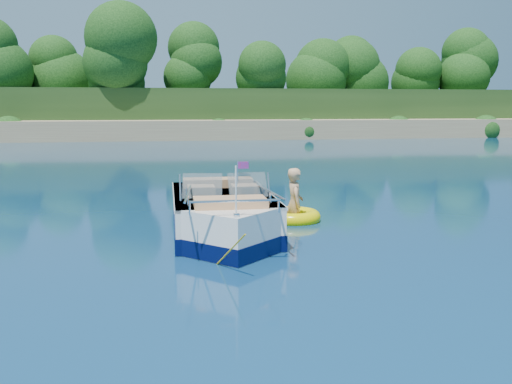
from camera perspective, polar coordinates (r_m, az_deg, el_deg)
ground at (r=9.95m, az=11.61°, el=-6.78°), size 160.00×160.00×0.00m
shoreline at (r=72.78m, az=-7.30°, el=7.27°), size 170.00×59.00×6.00m
treeline at (r=50.13m, az=-6.03°, el=11.94°), size 150.00×7.12×8.19m
motorboat at (r=11.53m, az=-3.23°, el=-2.63°), size 2.10×5.63×1.87m
tow_tube at (r=13.12m, az=3.72°, el=-2.49°), size 1.40×1.40×0.34m
boy at (r=13.09m, az=3.83°, el=-2.91°), size 0.43×0.91×1.76m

